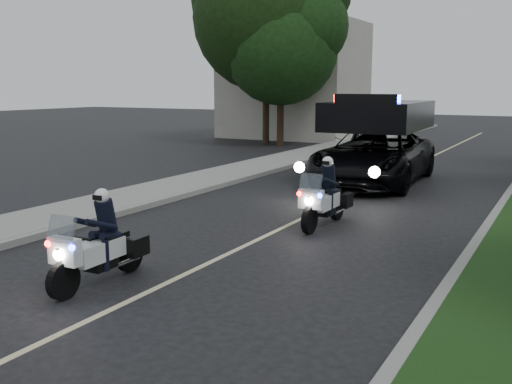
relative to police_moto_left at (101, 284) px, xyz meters
The scene contains 13 objects.
ground 1.10m from the police_moto_left, 32.65° to the left, with size 120.00×120.00×0.00m, color black.
curb_right 11.72m from the police_moto_left, 64.62° to the left, with size 0.20×60.00×0.15m, color gray.
curb_left 11.06m from the police_moto_left, 106.69° to the left, with size 0.20×60.00×0.15m, color gray.
sidewalk_left 11.42m from the police_moto_left, 111.98° to the left, with size 2.00×60.00×0.16m, color gray.
building_far 28.32m from the police_moto_left, 108.84° to the left, with size 8.00×6.00×7.00m, color #A8A396.
lane_marking 10.63m from the police_moto_left, 85.01° to the left, with size 0.12×50.00×0.01m, color #BFB78C.
police_moto_left is the anchor object (origin of this frame).
police_moto_right 5.71m from the police_moto_left, 72.91° to the left, with size 0.66×1.89×1.61m, color silver, non-canonical shape.
police_suv 11.86m from the police_moto_left, 85.99° to the left, with size 3.00×6.47×3.15m, color black.
bicycle 17.98m from the police_moto_left, 96.17° to the left, with size 0.54×1.55×0.81m, color black.
cyclist 17.98m from the police_moto_left, 96.17° to the left, with size 0.57×0.38×1.57m, color black.
tree_left_near 22.21m from the police_moto_left, 108.99° to the left, with size 5.98×5.98×9.97m, color #183A13, non-canonical shape.
tree_left_far 23.19m from the police_moto_left, 111.27° to the left, with size 7.84×7.84×13.06m, color black, non-canonical shape.
Camera 1 is at (5.65, -7.25, 3.18)m, focal length 40.63 mm.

